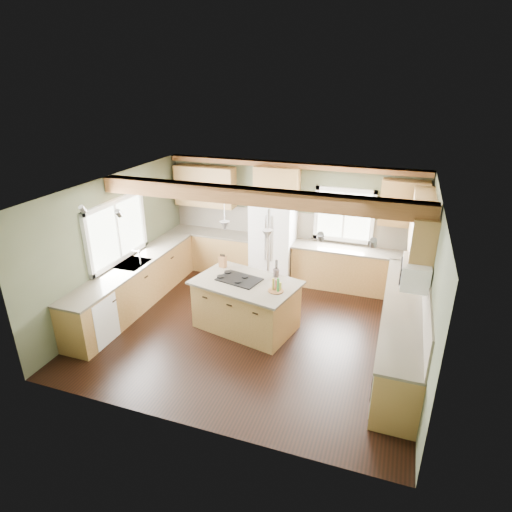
% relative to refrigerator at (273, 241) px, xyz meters
% --- Properties ---
extents(floor, '(5.60, 5.60, 0.00)m').
position_rel_refrigerator_xyz_m(floor, '(0.30, -2.12, -0.90)').
color(floor, black).
rests_on(floor, ground).
extents(ceiling, '(5.60, 5.60, 0.00)m').
position_rel_refrigerator_xyz_m(ceiling, '(0.30, -2.12, 1.70)').
color(ceiling, silver).
rests_on(ceiling, wall_back).
extents(wall_back, '(5.60, 0.00, 5.60)m').
position_rel_refrigerator_xyz_m(wall_back, '(0.30, 0.38, 0.40)').
color(wall_back, '#464D36').
rests_on(wall_back, ground).
extents(wall_left, '(0.00, 5.00, 5.00)m').
position_rel_refrigerator_xyz_m(wall_left, '(-2.50, -2.12, 0.40)').
color(wall_left, '#464D36').
rests_on(wall_left, ground).
extents(wall_right, '(0.00, 5.00, 5.00)m').
position_rel_refrigerator_xyz_m(wall_right, '(3.10, -2.12, 0.40)').
color(wall_right, '#464D36').
rests_on(wall_right, ground).
extents(ceiling_beam, '(5.55, 0.26, 0.26)m').
position_rel_refrigerator_xyz_m(ceiling_beam, '(0.30, -2.10, 1.57)').
color(ceiling_beam, brown).
rests_on(ceiling_beam, ceiling).
extents(soffit_trim, '(5.55, 0.20, 0.10)m').
position_rel_refrigerator_xyz_m(soffit_trim, '(0.30, 0.28, 1.64)').
color(soffit_trim, brown).
rests_on(soffit_trim, ceiling).
extents(backsplash_back, '(5.58, 0.03, 0.58)m').
position_rel_refrigerator_xyz_m(backsplash_back, '(0.30, 0.36, 0.31)').
color(backsplash_back, brown).
rests_on(backsplash_back, wall_back).
extents(backsplash_right, '(0.03, 3.70, 0.58)m').
position_rel_refrigerator_xyz_m(backsplash_right, '(3.08, -2.07, 0.31)').
color(backsplash_right, brown).
rests_on(backsplash_right, wall_right).
extents(base_cab_back_left, '(2.02, 0.60, 0.88)m').
position_rel_refrigerator_xyz_m(base_cab_back_left, '(-1.49, 0.08, -0.46)').
color(base_cab_back_left, brown).
rests_on(base_cab_back_left, floor).
extents(counter_back_left, '(2.06, 0.64, 0.04)m').
position_rel_refrigerator_xyz_m(counter_back_left, '(-1.49, 0.08, 0.00)').
color(counter_back_left, '#443D32').
rests_on(counter_back_left, base_cab_back_left).
extents(base_cab_back_right, '(2.62, 0.60, 0.88)m').
position_rel_refrigerator_xyz_m(base_cab_back_right, '(1.79, 0.08, -0.46)').
color(base_cab_back_right, brown).
rests_on(base_cab_back_right, floor).
extents(counter_back_right, '(2.66, 0.64, 0.04)m').
position_rel_refrigerator_xyz_m(counter_back_right, '(1.79, 0.08, 0.00)').
color(counter_back_right, '#443D32').
rests_on(counter_back_right, base_cab_back_right).
extents(base_cab_left, '(0.60, 3.70, 0.88)m').
position_rel_refrigerator_xyz_m(base_cab_left, '(-2.20, -2.07, -0.46)').
color(base_cab_left, brown).
rests_on(base_cab_left, floor).
extents(counter_left, '(0.64, 3.74, 0.04)m').
position_rel_refrigerator_xyz_m(counter_left, '(-2.20, -2.07, 0.00)').
color(counter_left, '#443D32').
rests_on(counter_left, base_cab_left).
extents(base_cab_right, '(0.60, 3.70, 0.88)m').
position_rel_refrigerator_xyz_m(base_cab_right, '(2.80, -2.07, -0.46)').
color(base_cab_right, brown).
rests_on(base_cab_right, floor).
extents(counter_right, '(0.64, 3.74, 0.04)m').
position_rel_refrigerator_xyz_m(counter_right, '(2.80, -2.07, 0.00)').
color(counter_right, '#443D32').
rests_on(counter_right, base_cab_right).
extents(upper_cab_back_left, '(1.40, 0.35, 0.90)m').
position_rel_refrigerator_xyz_m(upper_cab_back_left, '(-1.69, 0.21, 1.05)').
color(upper_cab_back_left, brown).
rests_on(upper_cab_back_left, wall_back).
extents(upper_cab_over_fridge, '(0.96, 0.35, 0.70)m').
position_rel_refrigerator_xyz_m(upper_cab_over_fridge, '(-0.00, 0.21, 1.25)').
color(upper_cab_over_fridge, brown).
rests_on(upper_cab_over_fridge, wall_back).
extents(upper_cab_right, '(0.35, 2.20, 0.90)m').
position_rel_refrigerator_xyz_m(upper_cab_right, '(2.92, -1.22, 1.05)').
color(upper_cab_right, brown).
rests_on(upper_cab_right, wall_right).
extents(upper_cab_back_corner, '(0.90, 0.35, 0.90)m').
position_rel_refrigerator_xyz_m(upper_cab_back_corner, '(2.60, 0.21, 1.05)').
color(upper_cab_back_corner, brown).
rests_on(upper_cab_back_corner, wall_back).
extents(window_left, '(0.04, 1.60, 1.05)m').
position_rel_refrigerator_xyz_m(window_left, '(-2.48, -2.07, 0.65)').
color(window_left, white).
rests_on(window_left, wall_left).
extents(window_back, '(1.10, 0.04, 1.00)m').
position_rel_refrigerator_xyz_m(window_back, '(1.45, 0.36, 0.65)').
color(window_back, white).
rests_on(window_back, wall_back).
extents(sink, '(0.50, 0.65, 0.03)m').
position_rel_refrigerator_xyz_m(sink, '(-2.20, -2.07, 0.01)').
color(sink, '#262628').
rests_on(sink, counter_left).
extents(faucet, '(0.02, 0.02, 0.28)m').
position_rel_refrigerator_xyz_m(faucet, '(-2.02, -2.07, 0.15)').
color(faucet, '#B2B2B7').
rests_on(faucet, sink).
extents(dishwasher, '(0.60, 0.60, 0.84)m').
position_rel_refrigerator_xyz_m(dishwasher, '(-2.19, -3.37, -0.47)').
color(dishwasher, white).
rests_on(dishwasher, floor).
extents(oven, '(0.60, 0.72, 0.84)m').
position_rel_refrigerator_xyz_m(oven, '(2.79, -3.37, -0.47)').
color(oven, white).
rests_on(oven, floor).
extents(microwave, '(0.40, 0.70, 0.38)m').
position_rel_refrigerator_xyz_m(microwave, '(2.88, -2.17, 0.65)').
color(microwave, white).
rests_on(microwave, wall_right).
extents(pendant_left, '(0.18, 0.18, 0.16)m').
position_rel_refrigerator_xyz_m(pendant_left, '(-0.27, -2.01, 0.98)').
color(pendant_left, '#B2B2B7').
rests_on(pendant_left, ceiling).
extents(pendant_right, '(0.18, 0.18, 0.16)m').
position_rel_refrigerator_xyz_m(pendant_right, '(0.56, -2.19, 0.98)').
color(pendant_right, '#B2B2B7').
rests_on(pendant_right, ceiling).
extents(refrigerator, '(0.90, 0.74, 1.80)m').
position_rel_refrigerator_xyz_m(refrigerator, '(0.00, 0.00, 0.00)').
color(refrigerator, white).
rests_on(refrigerator, floor).
extents(island, '(1.87, 1.37, 0.88)m').
position_rel_refrigerator_xyz_m(island, '(0.14, -2.10, -0.46)').
color(island, brown).
rests_on(island, floor).
extents(island_top, '(2.01, 1.51, 0.04)m').
position_rel_refrigerator_xyz_m(island_top, '(0.14, -2.10, 0.00)').
color(island_top, '#443D32').
rests_on(island_top, island).
extents(cooktop, '(0.82, 0.63, 0.02)m').
position_rel_refrigerator_xyz_m(cooktop, '(0.01, -2.07, 0.03)').
color(cooktop, black).
rests_on(cooktop, island_top).
extents(knife_block, '(0.15, 0.12, 0.21)m').
position_rel_refrigerator_xyz_m(knife_block, '(-0.49, -1.65, 0.13)').
color(knife_block, brown).
rests_on(knife_block, island_top).
extents(utensil_crock, '(0.13, 0.13, 0.14)m').
position_rel_refrigerator_xyz_m(utensil_crock, '(0.58, -1.72, 0.09)').
color(utensil_crock, '#39312E').
rests_on(utensil_crock, island_top).
extents(bottle_tray, '(0.27, 0.27, 0.24)m').
position_rel_refrigerator_xyz_m(bottle_tray, '(0.74, -2.27, 0.14)').
color(bottle_tray, brown).
rests_on(bottle_tray, island_top).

